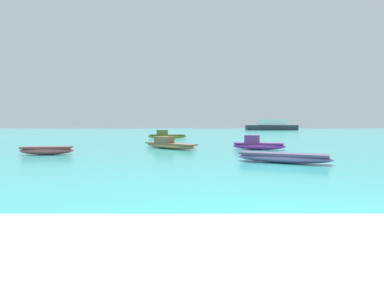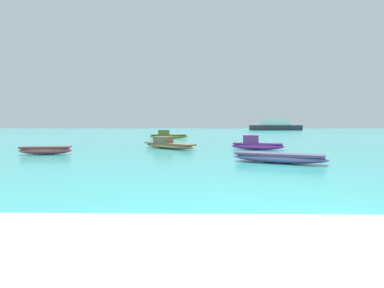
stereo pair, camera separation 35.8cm
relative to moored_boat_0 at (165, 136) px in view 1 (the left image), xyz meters
name	(u,v)px [view 1 (the left image)]	position (x,y,z in m)	size (l,w,h in m)	color
ground_plane	(348,250)	(4.45, -27.59, -0.31)	(240.00, 240.00, 0.00)	#38ADA8
moored_boat_0	(165,136)	(0.00, 0.00, 0.00)	(4.06, 0.64, 0.89)	#9F9F2E
moored_boat_1	(46,150)	(-4.25, -16.72, -0.09)	(2.50, 0.97, 0.39)	#C95A5E
moored_boat_2	(168,144)	(1.28, -13.12, -0.06)	(3.56, 3.36, 0.71)	tan
moored_boat_3	(282,157)	(6.07, -19.75, -0.11)	(3.45, 2.15, 0.36)	#9272B2
moored_boat_4	(256,145)	(6.41, -13.81, -0.02)	(3.06, 1.45, 0.83)	#CA3FBE
distant_ferry	(270,126)	(23.40, 47.28, 0.87)	(13.18, 2.90, 2.90)	#2D333D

